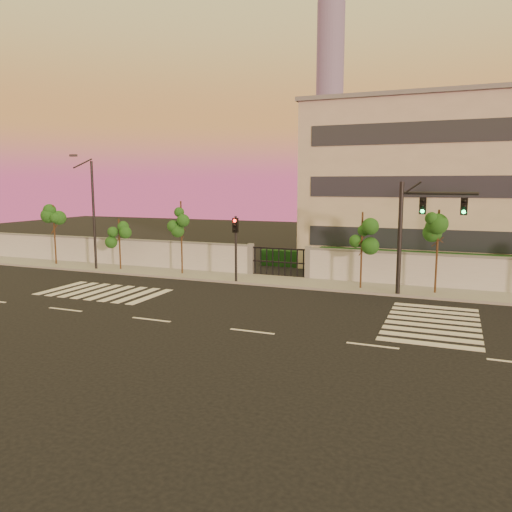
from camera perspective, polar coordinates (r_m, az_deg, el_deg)
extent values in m
plane|color=black|center=(21.23, -0.44, -8.63)|extent=(120.00, 120.00, 0.00)
cube|color=gray|center=(30.91, 6.95, -3.20)|extent=(60.00, 3.00, 0.15)
cube|color=#B1B3B8|center=(40.13, -17.33, 0.45)|extent=(25.00, 0.30, 2.00)
cube|color=slate|center=(40.01, -17.40, 1.95)|extent=(25.00, 0.36, 0.12)
cube|color=slate|center=(33.71, -0.59, -0.42)|extent=(0.35, 0.35, 2.20)
cube|color=slate|center=(32.41, 5.96, -0.81)|extent=(0.35, 0.35, 2.20)
cube|color=black|center=(33.75, 23.73, -1.45)|extent=(20.00, 2.00, 1.80)
cube|color=black|center=(41.24, -13.51, 0.37)|extent=(12.00, 1.80, 1.40)
cube|color=black|center=(37.78, 5.11, -0.28)|extent=(6.00, 1.50, 1.20)
cube|color=#B4AB99|center=(40.83, 23.83, 7.29)|extent=(24.00, 12.00, 12.00)
cube|color=#262D38|center=(35.01, 23.81, 1.51)|extent=(22.00, 0.08, 1.40)
cube|color=#262D38|center=(34.82, 24.14, 7.24)|extent=(22.00, 0.08, 1.40)
cube|color=#262D38|center=(34.98, 24.49, 12.97)|extent=(22.00, 0.08, 1.40)
cube|color=slate|center=(41.27, 24.33, 15.78)|extent=(24.40, 12.40, 0.30)
cylinder|color=slate|center=(311.38, 8.39, 17.13)|extent=(16.00, 16.00, 110.00)
sphere|color=slate|center=(324.59, 8.62, 26.76)|extent=(16.00, 16.00, 16.00)
cube|color=silver|center=(32.07, -21.39, -3.41)|extent=(0.50, 4.00, 0.02)
cube|color=silver|center=(31.47, -20.19, -3.56)|extent=(0.50, 4.00, 0.02)
cube|color=silver|center=(30.89, -18.94, -3.72)|extent=(0.50, 4.00, 0.02)
cube|color=silver|center=(30.31, -17.65, -3.88)|extent=(0.50, 4.00, 0.02)
cube|color=silver|center=(29.76, -16.31, -4.05)|extent=(0.50, 4.00, 0.02)
cube|color=silver|center=(29.22, -14.91, -4.21)|extent=(0.50, 4.00, 0.02)
cube|color=silver|center=(28.70, -13.46, -4.39)|extent=(0.50, 4.00, 0.02)
cube|color=silver|center=(28.20, -11.96, -4.56)|extent=(0.50, 4.00, 0.02)
cube|color=silver|center=(20.75, 19.13, -9.47)|extent=(4.00, 0.50, 0.02)
cube|color=silver|center=(21.61, 19.25, -8.77)|extent=(4.00, 0.50, 0.02)
cube|color=silver|center=(22.48, 19.36, -8.13)|extent=(4.00, 0.50, 0.02)
cube|color=silver|center=(23.34, 19.46, -7.53)|extent=(4.00, 0.50, 0.02)
cube|color=silver|center=(24.21, 19.56, -6.97)|extent=(4.00, 0.50, 0.02)
cube|color=silver|center=(25.08, 19.64, -6.46)|extent=(4.00, 0.50, 0.02)
cube|color=silver|center=(25.96, 19.73, -5.97)|extent=(4.00, 0.50, 0.02)
cube|color=silver|center=(26.83, 19.80, -5.52)|extent=(4.00, 0.50, 0.02)
cube|color=silver|center=(26.55, -20.96, -5.73)|extent=(2.00, 0.15, 0.01)
cube|color=silver|center=(23.51, -11.89, -7.12)|extent=(2.00, 0.15, 0.01)
cube|color=silver|center=(21.23, -0.44, -8.61)|extent=(2.00, 0.15, 0.01)
cube|color=silver|center=(19.97, 13.17, -9.93)|extent=(2.00, 0.15, 0.01)
cylinder|color=#382314|center=(40.76, -22.02, 2.18)|extent=(0.12, 0.12, 4.61)
sphere|color=#184D16|center=(40.65, -22.12, 4.12)|extent=(1.10, 1.10, 1.10)
sphere|color=#184D16|center=(40.60, -21.52, 3.17)|extent=(0.84, 0.84, 0.84)
sphere|color=#184D16|center=(40.78, -22.54, 3.46)|extent=(0.80, 0.80, 0.80)
cylinder|color=#382314|center=(36.84, -15.31, 1.23)|extent=(0.11, 0.11, 3.73)
sphere|color=#184D16|center=(36.72, -15.38, 2.96)|extent=(1.04, 1.04, 1.04)
sphere|color=#184D16|center=(36.73, -14.76, 2.11)|extent=(0.80, 0.80, 0.80)
sphere|color=#184D16|center=(36.82, -15.84, 2.37)|extent=(0.76, 0.76, 0.76)
cylinder|color=#382314|center=(33.98, -8.51, 1.97)|extent=(0.11, 0.11, 5.04)
sphere|color=#184D16|center=(33.85, -8.56, 4.52)|extent=(0.99, 0.99, 0.99)
sphere|color=#184D16|center=(33.90, -7.92, 3.26)|extent=(0.76, 0.76, 0.76)
sphere|color=#184D16|center=(33.91, -9.05, 3.66)|extent=(0.72, 0.72, 0.72)
cylinder|color=#382314|center=(29.54, 11.97, 0.51)|extent=(0.11, 0.11, 4.58)
sphere|color=#184D16|center=(29.39, 12.05, 3.17)|extent=(1.00, 1.00, 1.00)
sphere|color=#184D16|center=(29.59, 12.67, 1.85)|extent=(0.76, 0.76, 0.76)
sphere|color=#184D16|center=(29.35, 11.45, 2.28)|extent=(0.73, 0.73, 0.73)
cylinder|color=#382314|center=(29.34, 19.98, 0.33)|extent=(0.12, 0.12, 4.77)
sphere|color=#184D16|center=(29.20, 20.11, 3.12)|extent=(1.09, 1.09, 1.09)
sphere|color=#184D16|center=(29.45, 20.73, 1.73)|extent=(0.83, 0.83, 0.83)
sphere|color=#184D16|center=(29.10, 19.47, 2.19)|extent=(0.79, 0.79, 0.79)
cylinder|color=black|center=(28.33, 16.10, 1.78)|extent=(0.24, 0.24, 6.29)
cylinder|color=black|center=(28.05, 20.25, 6.73)|extent=(3.78, 1.07, 0.16)
cube|color=black|center=(28.06, 18.52, 5.47)|extent=(0.35, 0.18, 0.91)
sphere|color=#0CF259|center=(27.96, 18.48, 4.88)|extent=(0.20, 0.20, 0.20)
cube|color=black|center=(28.01, 22.68, 5.26)|extent=(0.35, 0.18, 0.91)
sphere|color=#0CF259|center=(27.91, 22.65, 4.67)|extent=(0.20, 0.20, 0.20)
cylinder|color=black|center=(30.91, -2.31, 0.68)|extent=(0.15, 0.15, 4.22)
cube|color=black|center=(30.70, -2.37, 3.53)|extent=(0.33, 0.17, 0.84)
sphere|color=red|center=(30.58, -2.45, 4.01)|extent=(0.19, 0.19, 0.19)
cylinder|color=black|center=(37.25, -18.04, 4.30)|extent=(0.17, 0.17, 7.76)
cylinder|color=black|center=(36.54, -19.19, 9.97)|extent=(0.10, 1.86, 0.75)
cube|color=#3F3F44|center=(35.91, -20.15, 10.74)|extent=(0.49, 0.24, 0.15)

